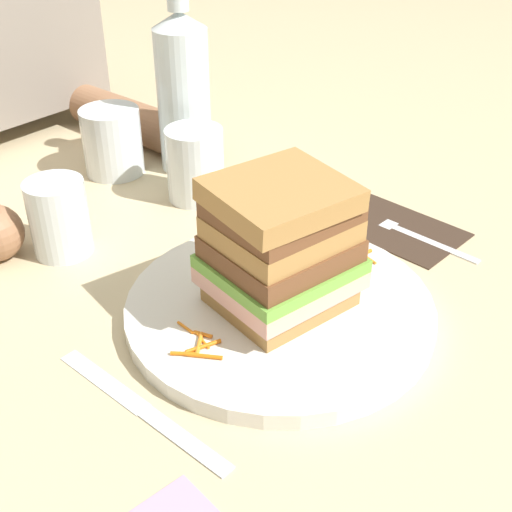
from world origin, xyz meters
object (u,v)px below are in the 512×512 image
fork (411,231)px  napkin_dark (394,227)px  water_bottle (183,91)px  juice_glass (196,169)px  knife (145,411)px  empty_tumbler_1 (112,141)px  sandwich (281,247)px  main_plate (280,308)px  empty_tumbler_2 (59,218)px

fork → napkin_dark: bearing=86.7°
water_bottle → juice_glass: bearing=-127.7°
knife → empty_tumbler_1: size_ratio=2.24×
sandwich → water_bottle: bearing=59.5°
sandwich → juice_glass: size_ratio=1.58×
sandwich → juice_glass: sandwich is taller
napkin_dark → fork: 0.02m
main_plate → empty_tumbler_2: 0.27m
napkin_dark → empty_tumbler_1: 0.39m
main_plate → empty_tumbler_1: 0.39m
knife → empty_tumbler_2: 0.28m
juice_glass → water_bottle: water_bottle is taller
water_bottle → empty_tumbler_2: bearing=-168.0°
empty_tumbler_2 → juice_glass: bearing=-7.0°
knife → napkin_dark: bearing=-0.4°
knife → fork: bearing=-3.6°
water_bottle → empty_tumbler_1: bearing=141.2°
main_plate → knife: (-0.17, 0.00, -0.01)m
sandwich → knife: bearing=178.7°
water_bottle → empty_tumbler_1: size_ratio=2.70×
fork → empty_tumbler_2: 0.40m
napkin_dark → empty_tumbler_2: empty_tumbler_2 is taller
napkin_dark → knife: same height
main_plate → napkin_dark: (0.22, 0.00, -0.01)m
water_bottle → empty_tumbler_1: (-0.08, 0.06, -0.06)m
water_bottle → fork: bearing=-83.8°
main_plate → fork: bearing=-5.6°
fork → water_bottle: size_ratio=0.69×
main_plate → empty_tumbler_1: bearing=74.2°
main_plate → water_bottle: water_bottle is taller
main_plate → empty_tumbler_2: bearing=104.0°
empty_tumbler_1 → empty_tumbler_2: size_ratio=1.04×
sandwich → knife: 0.19m
sandwich → empty_tumbler_2: 0.27m
main_plate → juice_glass: (0.12, 0.23, 0.03)m
juice_glass → empty_tumbler_2: juice_glass is taller
fork → empty_tumbler_1: size_ratio=1.86×
juice_glass → empty_tumbler_2: (-0.19, 0.02, 0.00)m
juice_glass → empty_tumbler_1: 0.14m
knife → empty_tumbler_1: bearing=53.1°
knife → main_plate: bearing=-1.1°
napkin_dark → main_plate: bearing=-179.7°
fork → empty_tumbler_1: 0.41m
juice_glass → napkin_dark: bearing=-67.6°
main_plate → knife: size_ratio=1.49×
knife → empty_tumbler_1: 0.46m
knife → water_bottle: 0.48m
main_plate → empty_tumbler_1: empty_tumbler_1 is taller
main_plate → fork: size_ratio=1.79×
fork → sandwich: bearing=174.5°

